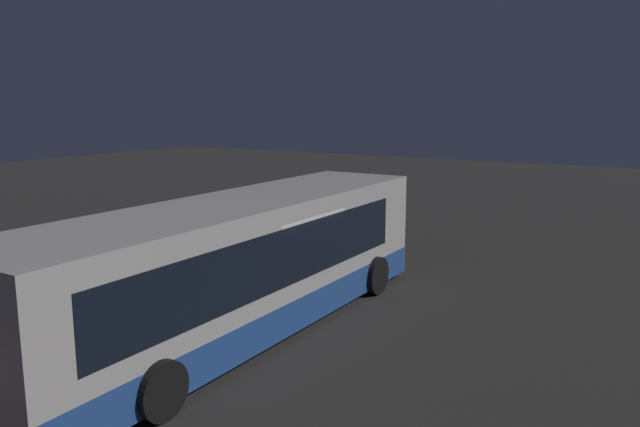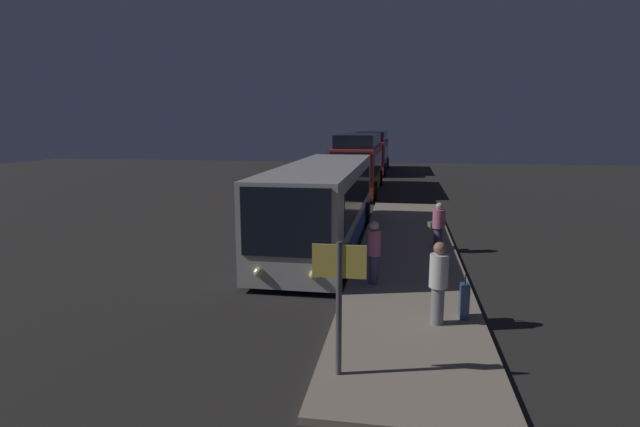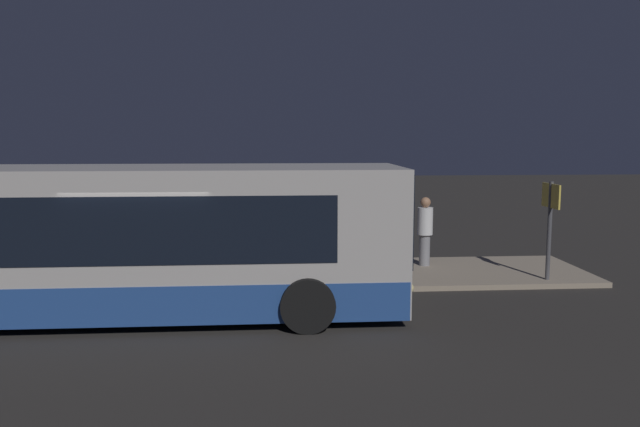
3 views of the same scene
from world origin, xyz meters
The scene contains 10 objects.
ground centered at (0.00, 0.00, 0.00)m, with size 80.00×80.00×0.00m, color #2B2826.
platform centered at (0.00, 3.20, 0.06)m, with size 20.00×3.20×0.12m.
bus_lead centered at (-1.06, 0.20, 1.42)m, with size 11.75×2.86×2.86m.
bus_second centered at (-15.45, 0.20, 1.65)m, with size 10.89×2.74×3.64m.
bus_third centered at (-29.18, 0.20, 1.63)m, with size 11.26×2.81×3.61m.
passenger_boarding centered at (3.72, 2.28, 1.03)m, with size 0.40×0.56×1.68m.
passenger_waiting centered at (6.19, 3.78, 1.08)m, with size 0.48×0.48×1.76m.
passenger_with_bags centered at (-0.34, 4.20, 0.95)m, with size 0.67×0.65×1.58m.
suitcase centered at (5.76, 4.37, 0.50)m, with size 0.34×0.18×0.99m.
sign_post centered at (8.65, 2.01, 1.64)m, with size 0.10×0.88×2.28m.
Camera 2 is at (16.36, 2.98, 4.26)m, focal length 28.00 mm.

